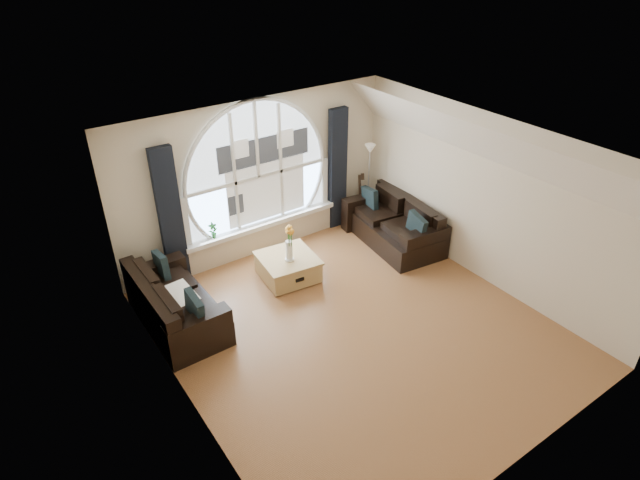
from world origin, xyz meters
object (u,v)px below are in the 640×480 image
(sofa_left, at_px, (176,301))
(sofa_right, at_px, (393,223))
(coffee_chest, at_px, (288,266))
(potted_plant, at_px, (213,230))
(vase_flowers, at_px, (289,239))
(floor_lamp, at_px, (368,185))
(guitar, at_px, (358,197))

(sofa_left, relative_size, sofa_right, 0.99)
(sofa_left, distance_m, coffee_chest, 1.94)
(sofa_left, relative_size, potted_plant, 6.45)
(coffee_chest, xyz_separation_m, vase_flowers, (-0.02, -0.08, 0.57))
(vase_flowers, distance_m, floor_lamp, 2.40)
(coffee_chest, bearing_deg, vase_flowers, -94.91)
(sofa_left, height_order, potted_plant, potted_plant)
(potted_plant, bearing_deg, guitar, -3.07)
(sofa_right, height_order, potted_plant, potted_plant)
(floor_lamp, bearing_deg, sofa_left, -169.22)
(coffee_chest, height_order, vase_flowers, vase_flowers)
(sofa_left, bearing_deg, coffee_chest, 1.64)
(sofa_left, distance_m, sofa_right, 4.07)
(coffee_chest, height_order, floor_lamp, floor_lamp)
(vase_flowers, bearing_deg, sofa_right, -1.77)
(sofa_right, height_order, coffee_chest, sofa_right)
(coffee_chest, xyz_separation_m, guitar, (2.11, 0.84, 0.31))
(sofa_left, relative_size, vase_flowers, 2.59)
(sofa_left, xyz_separation_m, coffee_chest, (1.93, 0.08, -0.18))
(vase_flowers, relative_size, potted_plant, 2.49)
(sofa_right, bearing_deg, guitar, 98.87)
(floor_lamp, xyz_separation_m, guitar, (-0.14, 0.12, -0.27))
(guitar, distance_m, potted_plant, 2.93)
(coffee_chest, xyz_separation_m, potted_plant, (-0.81, 1.00, 0.47))
(sofa_right, distance_m, vase_flowers, 2.19)
(floor_lamp, relative_size, potted_plant, 5.70)
(vase_flowers, bearing_deg, guitar, 23.45)
(coffee_chest, distance_m, floor_lamp, 2.43)
(sofa_left, distance_m, guitar, 4.14)
(potted_plant, bearing_deg, floor_lamp, -5.25)
(coffee_chest, height_order, potted_plant, potted_plant)
(guitar, height_order, potted_plant, guitar)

